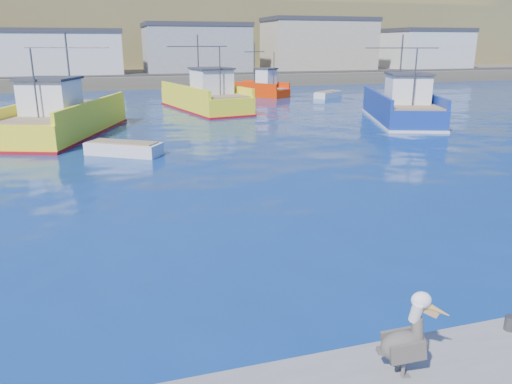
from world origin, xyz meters
TOP-DOWN VIEW (x-y plane):
  - ground at (0.00, 0.00)m, footprint 260.00×260.00m
  - dock_bollards at (0.60, -3.40)m, footprint 36.20×0.20m
  - far_shore at (0.00, 109.20)m, footprint 200.00×81.00m
  - trawler_yellow_a at (-6.70, 24.69)m, footprint 8.22×13.12m
  - trawler_yellow_b at (4.74, 34.67)m, footprint 6.49×12.77m
  - trawler_blue at (17.97, 23.73)m, footprint 7.84×12.38m
  - boat_orange at (13.16, 44.63)m, footprint 6.01×7.14m
  - skiff_mid at (-3.32, 17.52)m, footprint 4.23×3.46m
  - skiff_far at (19.94, 41.27)m, footprint 4.06×3.57m
  - pelican at (0.29, -3.96)m, footprint 1.23×0.64m

SIDE VIEW (x-z plane):
  - ground at x=0.00m, z-range 0.00..0.00m
  - skiff_far at x=19.94m, z-range -0.16..0.72m
  - skiff_mid at x=-3.32m, z-range -0.16..0.73m
  - dock_bollards at x=0.60m, z-range 0.50..0.80m
  - boat_orange at x=13.16m, z-range -1.98..3.92m
  - trawler_blue at x=17.97m, z-range -2.22..4.34m
  - trawler_yellow_b at x=4.74m, z-range -2.23..4.40m
  - trawler_yellow_a at x=-6.70m, z-range -2.23..4.43m
  - pelican at x=0.29m, z-range 0.39..1.91m
  - far_shore at x=0.00m, z-range -3.02..20.98m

